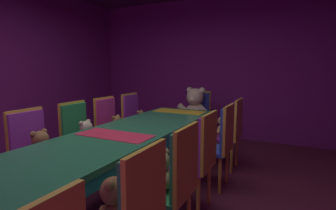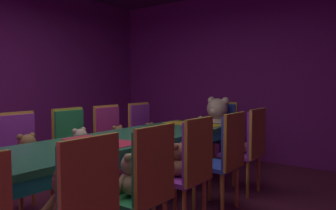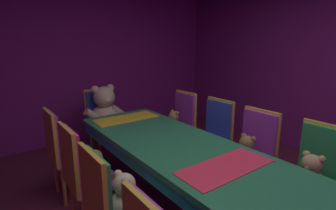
{
  "view_description": "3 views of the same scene",
  "coord_description": "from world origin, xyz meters",
  "px_view_note": "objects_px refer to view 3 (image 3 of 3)",
  "views": [
    {
      "loc": [
        1.6,
        -2.02,
        1.4
      ],
      "look_at": [
        0.1,
        0.98,
        0.92
      ],
      "focal_mm": 27.97,
      "sensor_mm": 36.0,
      "label": 1
    },
    {
      "loc": [
        2.32,
        -2.08,
        1.28
      ],
      "look_at": [
        -0.16,
        1.26,
        1.0
      ],
      "focal_mm": 35.9,
      "sensor_mm": 36.0,
      "label": 2
    },
    {
      "loc": [
        -1.38,
        -1.15,
        1.64
      ],
      "look_at": [
        0.2,
        0.99,
        0.99
      ],
      "focal_mm": 27.47,
      "sensor_mm": 36.0,
      "label": 3
    }
  ],
  "objects_px": {
    "chair_right_2": "(318,169)",
    "throne_chair": "(101,115)",
    "chair_left_5": "(60,146)",
    "teddy_left_3": "(126,196)",
    "king_teddy_bear": "(105,109)",
    "teddy_left_5": "(74,145)",
    "banquet_table": "(225,177)",
    "teddy_right_2": "(310,175)",
    "teddy_right_5": "(173,122)",
    "chair_right_3": "(255,147)",
    "teddy_right_3": "(246,152)",
    "chair_left_3": "(106,203)",
    "chair_right_5": "(182,119)",
    "chair_right_4": "(215,131)",
    "chair_left_4": "(79,169)",
    "teddy_left_4": "(96,166)"
  },
  "relations": [
    {
      "from": "teddy_left_3",
      "to": "king_teddy_bear",
      "type": "xyz_separation_m",
      "value": [
        0.67,
        1.92,
        0.12
      ]
    },
    {
      "from": "teddy_left_5",
      "to": "king_teddy_bear",
      "type": "distance_m",
      "value": 0.98
    },
    {
      "from": "banquet_table",
      "to": "chair_right_4",
      "type": "bearing_deg",
      "value": 46.81
    },
    {
      "from": "banquet_table",
      "to": "throne_chair",
      "type": "distance_m",
      "value": 2.4
    },
    {
      "from": "banquet_table",
      "to": "teddy_right_3",
      "type": "xyz_separation_m",
      "value": [
        0.65,
        0.3,
        -0.07
      ]
    },
    {
      "from": "teddy_right_2",
      "to": "chair_right_2",
      "type": "bearing_deg",
      "value": -180.0
    },
    {
      "from": "teddy_right_5",
      "to": "king_teddy_bear",
      "type": "distance_m",
      "value": 1.0
    },
    {
      "from": "teddy_left_4",
      "to": "chair_left_5",
      "type": "height_order",
      "value": "chair_left_5"
    },
    {
      "from": "banquet_table",
      "to": "chair_right_4",
      "type": "relative_size",
      "value": 3.77
    },
    {
      "from": "chair_left_5",
      "to": "teddy_left_5",
      "type": "distance_m",
      "value": 0.14
    },
    {
      "from": "banquet_table",
      "to": "chair_right_2",
      "type": "xyz_separation_m",
      "value": [
        0.82,
        -0.31,
        -0.06
      ]
    },
    {
      "from": "throne_chair",
      "to": "teddy_left_5",
      "type": "bearing_deg",
      "value": -37.12
    },
    {
      "from": "teddy_left_3",
      "to": "banquet_table",
      "type": "bearing_deg",
      "value": -25.08
    },
    {
      "from": "king_teddy_bear",
      "to": "chair_right_4",
      "type": "bearing_deg",
      "value": 31.99
    },
    {
      "from": "teddy_right_2",
      "to": "teddy_right_5",
      "type": "xyz_separation_m",
      "value": [
        0.01,
        1.83,
        -0.01
      ]
    },
    {
      "from": "teddy_left_3",
      "to": "king_teddy_bear",
      "type": "distance_m",
      "value": 2.04
    },
    {
      "from": "teddy_left_4",
      "to": "teddy_left_5",
      "type": "xyz_separation_m",
      "value": [
        0.0,
        0.63,
        -0.01
      ]
    },
    {
      "from": "teddy_left_5",
      "to": "throne_chair",
      "type": "bearing_deg",
      "value": 52.88
    },
    {
      "from": "chair_left_3",
      "to": "chair_right_5",
      "type": "xyz_separation_m",
      "value": [
        1.64,
        1.2,
        0.0
      ]
    },
    {
      "from": "banquet_table",
      "to": "chair_right_3",
      "type": "xyz_separation_m",
      "value": [
        0.8,
        0.3,
        -0.06
      ]
    },
    {
      "from": "teddy_left_3",
      "to": "teddy_left_4",
      "type": "xyz_separation_m",
      "value": [
        0.01,
        0.59,
        -0.01
      ]
    },
    {
      "from": "banquet_table",
      "to": "teddy_right_5",
      "type": "relative_size",
      "value": 12.3
    },
    {
      "from": "teddy_left_3",
      "to": "chair_right_3",
      "type": "height_order",
      "value": "chair_right_3"
    },
    {
      "from": "throne_chair",
      "to": "chair_left_5",
      "type": "bearing_deg",
      "value": -42.58
    },
    {
      "from": "teddy_left_5",
      "to": "banquet_table",
      "type": "bearing_deg",
      "value": -66.51
    },
    {
      "from": "chair_left_4",
      "to": "throne_chair",
      "type": "xyz_separation_m",
      "value": [
        0.81,
        1.5,
        0.0
      ]
    },
    {
      "from": "teddy_right_5",
      "to": "teddy_right_3",
      "type": "bearing_deg",
      "value": 88.8
    },
    {
      "from": "teddy_left_5",
      "to": "chair_left_5",
      "type": "bearing_deg",
      "value": -180.0
    },
    {
      "from": "teddy_left_4",
      "to": "teddy_right_3",
      "type": "xyz_separation_m",
      "value": [
        1.32,
        -0.6,
        0.01
      ]
    },
    {
      "from": "teddy_left_3",
      "to": "chair_right_4",
      "type": "xyz_separation_m",
      "value": [
        1.51,
        0.58,
        0.0
      ]
    },
    {
      "from": "teddy_left_5",
      "to": "chair_right_3",
      "type": "relative_size",
      "value": 0.28
    },
    {
      "from": "teddy_left_3",
      "to": "chair_right_2",
      "type": "relative_size",
      "value": 0.34
    },
    {
      "from": "chair_right_4",
      "to": "king_teddy_bear",
      "type": "bearing_deg",
      "value": -58.01
    },
    {
      "from": "banquet_table",
      "to": "king_teddy_bear",
      "type": "height_order",
      "value": "king_teddy_bear"
    },
    {
      "from": "chair_right_3",
      "to": "throne_chair",
      "type": "distance_m",
      "value": 2.25
    },
    {
      "from": "teddy_left_5",
      "to": "teddy_right_2",
      "type": "distance_m",
      "value": 2.27
    },
    {
      "from": "teddy_right_2",
      "to": "chair_right_5",
      "type": "xyz_separation_m",
      "value": [
        0.15,
        1.83,
        0.0
      ]
    },
    {
      "from": "teddy_left_3",
      "to": "teddy_right_2",
      "type": "height_order",
      "value": "teddy_right_2"
    },
    {
      "from": "chair_left_5",
      "to": "chair_right_5",
      "type": "height_order",
      "value": "same"
    },
    {
      "from": "chair_left_4",
      "to": "chair_right_3",
      "type": "distance_m",
      "value": 1.71
    },
    {
      "from": "teddy_left_3",
      "to": "teddy_left_5",
      "type": "distance_m",
      "value": 1.21
    },
    {
      "from": "chair_right_2",
      "to": "throne_chair",
      "type": "relative_size",
      "value": 1.0
    },
    {
      "from": "teddy_right_2",
      "to": "throne_chair",
      "type": "relative_size",
      "value": 0.34
    },
    {
      "from": "teddy_right_3",
      "to": "chair_right_5",
      "type": "distance_m",
      "value": 1.23
    },
    {
      "from": "chair_right_2",
      "to": "king_teddy_bear",
      "type": "bearing_deg",
      "value": -72.13
    },
    {
      "from": "chair_left_5",
      "to": "chair_right_2",
      "type": "relative_size",
      "value": 1.0
    },
    {
      "from": "teddy_left_4",
      "to": "chair_right_2",
      "type": "xyz_separation_m",
      "value": [
        1.48,
        -1.21,
        0.02
      ]
    },
    {
      "from": "throne_chair",
      "to": "chair_right_3",
      "type": "bearing_deg",
      "value": 20.83
    },
    {
      "from": "king_teddy_bear",
      "to": "teddy_right_3",
      "type": "bearing_deg",
      "value": 18.69
    },
    {
      "from": "chair_left_4",
      "to": "chair_left_5",
      "type": "relative_size",
      "value": 1.0
    }
  ]
}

